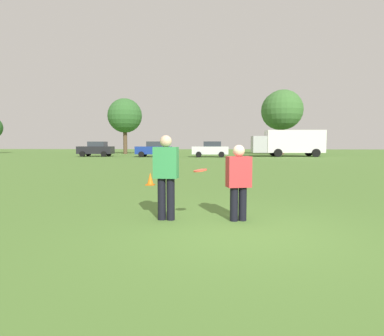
% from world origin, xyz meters
% --- Properties ---
extents(ground_plane, '(172.77, 172.77, 0.00)m').
position_xyz_m(ground_plane, '(0.00, 0.00, 0.00)').
color(ground_plane, '#517A33').
extents(player_thrower, '(0.50, 0.31, 1.72)m').
position_xyz_m(player_thrower, '(-1.42, 0.76, 0.97)').
color(player_thrower, black).
rests_on(player_thrower, ground).
extents(player_defender, '(0.52, 0.38, 1.53)m').
position_xyz_m(player_defender, '(0.04, 0.78, 0.85)').
color(player_defender, black).
rests_on(player_defender, ground).
extents(frisbee, '(0.27, 0.27, 0.08)m').
position_xyz_m(frisbee, '(-0.72, 0.55, 1.04)').
color(frisbee, '#E54C33').
extents(traffic_cone, '(0.32, 0.32, 0.48)m').
position_xyz_m(traffic_cone, '(-2.87, 6.24, 0.23)').
color(traffic_cone, '#D8590C').
rests_on(traffic_cone, ground).
extents(parked_car_near_left, '(4.25, 2.31, 1.82)m').
position_xyz_m(parked_car_near_left, '(-15.06, 33.00, 0.92)').
color(parked_car_near_left, black).
rests_on(parked_car_near_left, ground).
extents(parked_car_mid_left, '(4.25, 2.31, 1.82)m').
position_xyz_m(parked_car_mid_left, '(-7.73, 32.28, 0.92)').
color(parked_car_mid_left, navy).
rests_on(parked_car_mid_left, ground).
extents(parked_car_center, '(4.25, 2.31, 1.82)m').
position_xyz_m(parked_car_center, '(-1.05, 32.23, 0.92)').
color(parked_car_center, silver).
rests_on(parked_car_center, ground).
extents(box_truck, '(8.56, 3.16, 3.18)m').
position_xyz_m(box_truck, '(8.45, 34.52, 1.75)').
color(box_truck, white).
rests_on(box_truck, ground).
extents(tree_west_maple, '(5.19, 5.19, 8.44)m').
position_xyz_m(tree_west_maple, '(-14.31, 43.16, 5.80)').
color(tree_west_maple, brown).
rests_on(tree_west_maple, ground).
extents(tree_center_elm, '(5.66, 5.66, 9.19)m').
position_xyz_m(tree_center_elm, '(9.02, 41.51, 6.32)').
color(tree_center_elm, brown).
rests_on(tree_center_elm, ground).
extents(tree_east_birch, '(5.79, 5.79, 9.41)m').
position_xyz_m(tree_east_birch, '(9.21, 44.03, 6.47)').
color(tree_east_birch, brown).
rests_on(tree_east_birch, ground).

